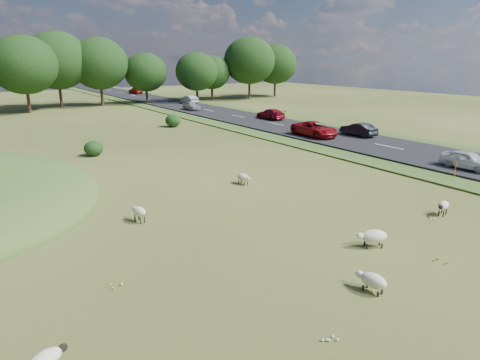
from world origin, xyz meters
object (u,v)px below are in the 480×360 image
Objects in this scene: sheep_4 at (243,178)px; car_3 at (359,129)px; marker_post at (455,170)px; sheep_0 at (443,206)px; sheep_5 at (373,236)px; sheep_1 at (372,280)px; car_5 at (468,160)px; sheep_2 at (47,358)px; car_6 at (270,114)px; car_1 at (315,129)px; car_2 at (136,90)px; car_0 at (192,106)px; car_4 at (189,100)px; sheep_3 at (139,211)px.

sheep_4 is 0.31× the size of car_3.
sheep_0 is (-6.82, -3.48, -0.09)m from marker_post.
sheep_5 is (-0.64, -10.66, 0.06)m from sheep_4.
car_5 reaches higher than sheep_1.
car_6 reaches higher than sheep_2.
marker_post is 16.05m from car_1.
sheep_4 is at bearing 75.21° from car_2.
car_3 reaches higher than marker_post.
car_5 is at bearing 13.33° from marker_post.
car_0 is at bearing 86.71° from marker_post.
sheep_2 reaches higher than sheep_4.
sheep_1 is at bearing 67.65° from sheep_5.
car_6 is at bearing 90.00° from car_4.
car_4 is at bearing 65.30° from car_0.
sheep_3 is 0.26× the size of car_4.
car_5 is at bearing 87.12° from car_2.
sheep_1 is 0.31× the size of car_3.
marker_post is at bearing 85.32° from car_2.
sheep_3 is at bearing 13.75° from sheep_1.
car_2 reaches higher than sheep_5.
sheep_2 is 0.24× the size of car_6.
sheep_1 is (-8.76, -2.97, -0.09)m from sheep_0.
car_4 is (31.63, 55.15, 0.43)m from sheep_2.
sheep_2 is 54.53m from car_0.
car_4 is (0.00, 36.70, 0.06)m from car_3.
sheep_1 is 0.27× the size of car_6.
car_3 is (18.97, 17.79, 0.40)m from sheep_5.
sheep_0 reaches higher than sheep_2.
sheep_3 reaches higher than sheep_2.
car_5 is (15.17, 4.66, 0.39)m from sheep_5.
sheep_0 is 21.58m from car_3.
car_2 is at bearing -23.23° from sheep_1.
sheep_2 is 86.73m from car_2.
car_3 is at bearing -79.35° from sheep_3.
car_3 reaches higher than sheep_0.
marker_post is 0.31× the size of car_3.
marker_post reaches higher than sheep_1.
sheep_0 is at bearing -115.53° from car_1.
sheep_1 is 1.10× the size of sheep_3.
sheep_3 reaches higher than sheep_4.
marker_post is 0.24× the size of car_1.
sheep_5 is at bearing 59.41° from car_6.
sheep_4 is at bearing -65.62° from sheep_5.
car_0 reaches higher than sheep_0.
sheep_2 is 36.62m from car_3.
sheep_5 is 57.70m from car_4.
car_6 is (13.04, 31.48, 0.37)m from sheep_0.
car_4 is (3.80, 8.26, 0.07)m from car_0.
sheep_2 is (-18.59, -1.27, -0.00)m from sheep_0.
car_5 reaches higher than marker_post.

